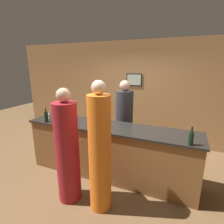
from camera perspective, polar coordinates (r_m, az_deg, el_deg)
name	(u,v)px	position (r m, az deg, el deg)	size (l,w,h in m)	color
ground_plane	(109,174)	(3.78, -0.98, -19.59)	(14.00, 14.00, 0.00)	brown
back_wall	(137,92)	(5.03, 8.11, 6.40)	(8.00, 0.08, 2.80)	#A37547
bar_counter	(109,151)	(3.51, -1.01, -12.57)	(3.31, 0.69, 1.04)	brown
bartender	(124,124)	(3.98, 3.96, -4.06)	(0.39, 0.39, 1.84)	#2D2D33
guest_0	(67,151)	(2.88, -14.36, -12.24)	(0.37, 0.37, 1.84)	maroon
guest_1	(100,153)	(2.60, -3.99, -13.19)	(0.33, 0.33, 1.97)	orange
wine_bottle_0	(66,116)	(3.65, -14.87, -1.36)	(0.07, 0.07, 0.27)	black
wine_bottle_1	(191,138)	(2.75, 24.41, -7.80)	(0.07, 0.07, 0.28)	black
wine_bottle_2	(46,117)	(3.74, -20.67, -1.40)	(0.08, 0.08, 0.28)	black
wine_glass_0	(60,117)	(3.61, -16.71, -1.46)	(0.07, 0.07, 0.15)	silver
wine_glass_1	(73,116)	(3.51, -12.73, -1.33)	(0.07, 0.07, 0.18)	silver
wine_glass_2	(48,113)	(3.97, -20.14, -0.41)	(0.08, 0.08, 0.15)	silver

